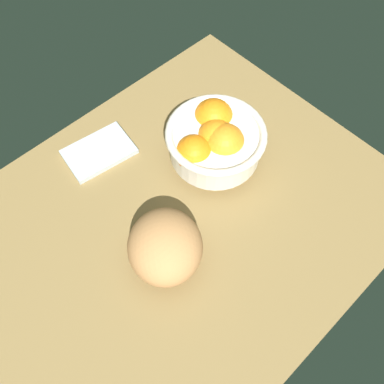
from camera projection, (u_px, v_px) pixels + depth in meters
The scene contains 4 objects.
ground_plane at pixel (179, 219), 83.98cm from camera, with size 83.97×67.93×3.00cm, color olive.
fruit_bowl at pixel (215, 140), 84.20cm from camera, with size 20.26×20.26×11.34cm.
bread_loaf at pixel (165, 246), 73.78cm from camera, with size 14.67×13.39×10.39cm, color #B8804B.
napkin_folded at pixel (99, 152), 89.81cm from camera, with size 14.16×9.54×1.19cm, color #B0BBC0.
Camera 1 is at (24.04, 29.23, 73.71)cm, focal length 39.14 mm.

